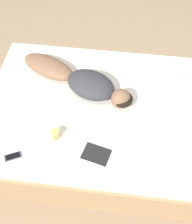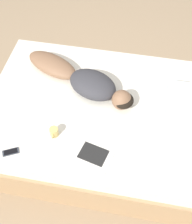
% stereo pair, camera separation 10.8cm
% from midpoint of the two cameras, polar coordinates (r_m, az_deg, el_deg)
% --- Properties ---
extents(ground_plane, '(12.00, 12.00, 0.00)m').
position_cam_midpoint_polar(ground_plane, '(3.47, -0.81, -4.25)').
color(ground_plane, '#9E8466').
extents(bed, '(1.68, 2.24, 0.52)m').
position_cam_midpoint_polar(bed, '(3.26, -0.86, -1.76)').
color(bed, tan).
rests_on(bed, ground_plane).
extents(person, '(0.74, 1.26, 0.20)m').
position_cam_midpoint_polar(person, '(3.15, -3.91, 5.78)').
color(person, brown).
rests_on(person, bed).
extents(open_magazine, '(0.61, 0.46, 0.01)m').
position_cam_midpoint_polar(open_magazine, '(2.80, -0.11, -5.63)').
color(open_magazine, silver).
rests_on(open_magazine, bed).
extents(coffee_mug, '(0.11, 0.08, 0.09)m').
position_cam_midpoint_polar(coffee_mug, '(2.83, -8.53, -4.01)').
color(coffee_mug, tan).
rests_on(coffee_mug, bed).
extents(cell_phone, '(0.12, 0.16, 0.01)m').
position_cam_midpoint_polar(cell_phone, '(2.83, -16.04, -7.82)').
color(cell_phone, '#333842').
rests_on(cell_phone, bed).
extents(pillow, '(0.70, 0.40, 0.15)m').
position_cam_midpoint_polar(pillow, '(3.02, 15.21, 0.22)').
color(pillow, silver).
rests_on(pillow, bed).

